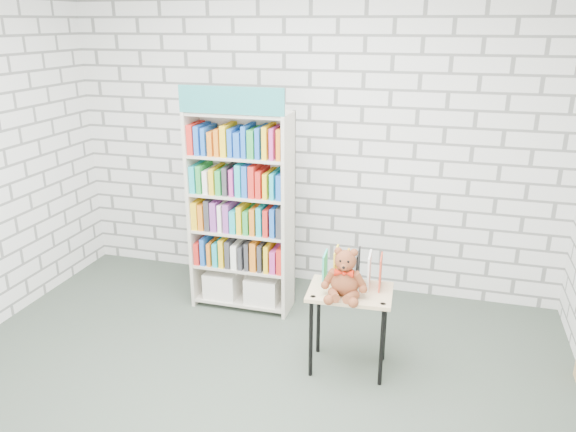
# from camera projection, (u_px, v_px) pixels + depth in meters

# --- Properties ---
(ground) EXTENTS (4.50, 4.50, 0.00)m
(ground) POSITION_uv_depth(u_px,v_px,m) (233.00, 408.00, 3.65)
(ground) COLOR #3C473C
(ground) RESTS_ON ground
(room_shell) EXTENTS (4.52, 4.02, 2.81)m
(room_shell) POSITION_uv_depth(u_px,v_px,m) (223.00, 136.00, 3.06)
(room_shell) COLOR silver
(room_shell) RESTS_ON ground
(bookshelf) EXTENTS (0.85, 0.33, 1.91)m
(bookshelf) POSITION_uv_depth(u_px,v_px,m) (241.00, 211.00, 4.70)
(bookshelf) COLOR beige
(bookshelf) RESTS_ON ground
(display_table) EXTENTS (0.60, 0.43, 0.62)m
(display_table) POSITION_uv_depth(u_px,v_px,m) (350.00, 302.00, 3.90)
(display_table) COLOR tan
(display_table) RESTS_ON ground
(table_books) EXTENTS (0.41, 0.20, 0.24)m
(table_books) POSITION_uv_depth(u_px,v_px,m) (352.00, 269.00, 3.92)
(table_books) COLOR #2AB8A1
(table_books) RESTS_ON display_table
(teddy_bear) EXTENTS (0.32, 0.29, 0.34)m
(teddy_bear) POSITION_uv_depth(u_px,v_px,m) (345.00, 278.00, 3.75)
(teddy_bear) COLOR brown
(teddy_bear) RESTS_ON display_table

